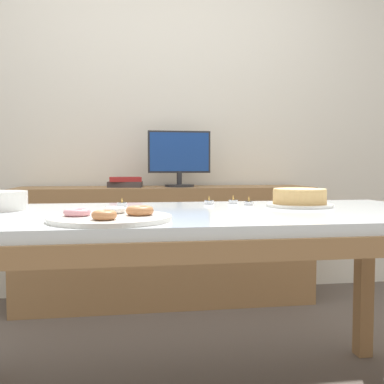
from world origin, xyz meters
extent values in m
cube|color=silver|center=(0.00, 1.65, 1.30)|extent=(8.00, 0.10, 2.60)
cube|color=silver|center=(0.00, 0.00, 0.74)|extent=(1.84, 0.84, 0.04)
cube|color=olive|center=(0.00, -0.39, 0.70)|extent=(1.87, 0.08, 0.06)
cube|color=olive|center=(0.00, 0.39, 0.70)|extent=(1.87, 0.08, 0.06)
cube|color=olive|center=(0.87, 0.37, 0.35)|extent=(0.07, 0.07, 0.70)
cube|color=olive|center=(0.00, 1.35, 0.39)|extent=(1.97, 0.44, 0.79)
cylinder|color=#262628|center=(0.09, 1.35, 0.80)|extent=(0.20, 0.20, 0.02)
cylinder|color=#262628|center=(0.09, 1.35, 0.85)|extent=(0.04, 0.04, 0.09)
cube|color=#262628|center=(0.09, 1.35, 1.03)|extent=(0.42, 0.02, 0.28)
cube|color=navy|center=(0.09, 1.34, 1.03)|extent=(0.40, 0.00, 0.26)
cube|color=#3F3838|center=(-0.27, 1.35, 0.81)|extent=(0.24, 0.17, 0.04)
cube|color=maroon|center=(-0.27, 1.35, 0.84)|extent=(0.21, 0.16, 0.03)
cylinder|color=silver|center=(0.43, 0.12, 0.77)|extent=(0.27, 0.27, 0.01)
cylinder|color=tan|center=(0.43, 0.12, 0.80)|extent=(0.21, 0.21, 0.05)
cylinder|color=#F4CA7D|center=(0.43, 0.12, 0.83)|extent=(0.21, 0.21, 0.01)
cylinder|color=silver|center=(-0.32, -0.23, 0.77)|extent=(0.37, 0.37, 0.01)
torus|color=#B27042|center=(-0.23, -0.23, 0.79)|extent=(0.08, 0.08, 0.03)
torus|color=white|center=(-0.30, -0.16, 0.79)|extent=(0.07, 0.07, 0.02)
torus|color=pink|center=(-0.41, -0.22, 0.79)|extent=(0.08, 0.08, 0.02)
torus|color=#B27042|center=(-0.33, -0.33, 0.79)|extent=(0.07, 0.07, 0.03)
cylinder|color=silver|center=(0.09, 0.28, 0.77)|extent=(0.04, 0.04, 0.02)
cylinder|color=white|center=(0.09, 0.28, 0.78)|extent=(0.03, 0.03, 0.00)
cone|color=#F9B74C|center=(0.09, 0.28, 0.79)|extent=(0.01, 0.01, 0.02)
cylinder|color=silver|center=(-0.29, 0.23, 0.77)|extent=(0.04, 0.04, 0.02)
cylinder|color=white|center=(-0.29, 0.23, 0.78)|extent=(0.03, 0.03, 0.00)
cone|color=#F9B74C|center=(-0.29, 0.23, 0.79)|extent=(0.01, 0.01, 0.02)
cylinder|color=silver|center=(0.20, 0.29, 0.77)|extent=(0.04, 0.04, 0.02)
cylinder|color=white|center=(0.20, 0.29, 0.78)|extent=(0.03, 0.03, 0.00)
cone|color=#F9B74C|center=(0.20, 0.29, 0.79)|extent=(0.01, 0.01, 0.02)
cylinder|color=silver|center=(0.24, 0.21, 0.77)|extent=(0.04, 0.04, 0.02)
cylinder|color=white|center=(0.24, 0.21, 0.78)|extent=(0.03, 0.03, 0.00)
cone|color=#F9B74C|center=(0.24, 0.21, 0.79)|extent=(0.01, 0.01, 0.02)
camera|label=1|loc=(-0.27, -1.53, 0.92)|focal=40.00mm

